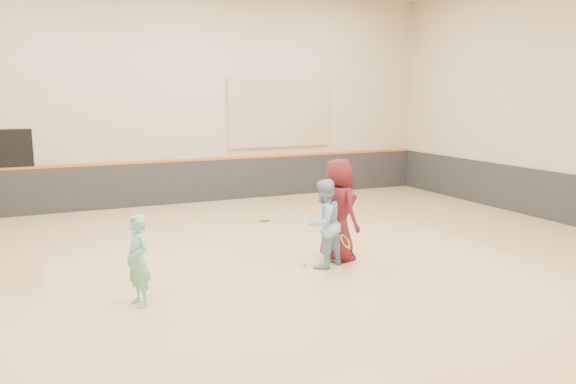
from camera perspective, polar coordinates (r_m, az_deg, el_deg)
name	(u,v)px	position (r m, az deg, el deg)	size (l,w,h in m)	color
room	(269,215)	(10.49, -1.94, -2.37)	(15.04, 12.04, 6.22)	tan
wainscot_back	(189,182)	(16.12, -10.04, 1.01)	(14.90, 0.04, 1.20)	#232326
wainscot_right	(555,197)	(15.00, 25.48, -0.46)	(0.04, 11.90, 1.20)	#232326
accent_stripe	(188,160)	(16.03, -10.10, 3.20)	(14.90, 0.03, 0.06)	#D85914
acoustic_panel	(280,113)	(16.83, -0.86, 8.03)	(3.20, 0.08, 2.00)	tan
doorway	(11,173)	(15.60, -26.34, 1.70)	(1.10, 0.05, 2.20)	black
girl	(138,261)	(8.43, -15.00, -6.74)	(0.49, 0.32, 1.35)	#72C5AF
instructor	(324,224)	(9.93, 3.63, -3.22)	(0.77, 0.60, 1.58)	#88B0D3
young_man	(339,210)	(10.36, 5.16, -1.81)	(0.93, 0.60, 1.89)	#59151D
held_racket	(345,241)	(9.77, 5.84, -5.00)	(0.35, 0.35, 0.51)	#93C02A
spare_racket	(255,219)	(13.60, -3.38, -2.76)	(0.70, 0.70, 0.14)	#94BB29
ball_under_racket	(305,264)	(10.15, 1.72, -7.35)	(0.07, 0.07, 0.07)	yellow
ball_in_hand	(351,194)	(10.23, 6.45, -0.22)	(0.07, 0.07, 0.07)	#D8EC36
ball_beside_spare	(194,216)	(14.25, -9.50, -2.44)	(0.07, 0.07, 0.07)	#C0DB33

